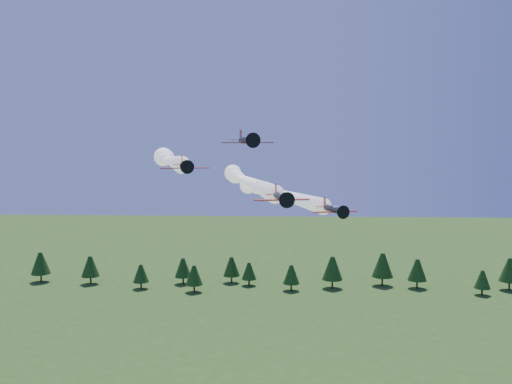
{
  "coord_description": "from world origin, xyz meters",
  "views": [
    {
      "loc": [
        1.9,
        -80.93,
        50.17
      ],
      "look_at": [
        -1.97,
        0.0,
        42.98
      ],
      "focal_mm": 40.0,
      "sensor_mm": 36.0,
      "label": 1
    }
  ],
  "objects_px": {
    "plane_lead": "(246,180)",
    "plane_slot": "(246,140)",
    "plane_right": "(273,192)",
    "plane_left": "(170,160)"
  },
  "relations": [
    {
      "from": "plane_left",
      "to": "plane_right",
      "type": "relative_size",
      "value": 0.79
    },
    {
      "from": "plane_left",
      "to": "plane_slot",
      "type": "height_order",
      "value": "plane_slot"
    },
    {
      "from": "plane_slot",
      "to": "plane_right",
      "type": "bearing_deg",
      "value": 62.77
    },
    {
      "from": "plane_left",
      "to": "plane_slot",
      "type": "distance_m",
      "value": 18.6
    },
    {
      "from": "plane_right",
      "to": "plane_lead",
      "type": "bearing_deg",
      "value": -144.58
    },
    {
      "from": "plane_lead",
      "to": "plane_slot",
      "type": "distance_m",
      "value": 16.57
    },
    {
      "from": "plane_left",
      "to": "plane_lead",
      "type": "bearing_deg",
      "value": -0.92
    },
    {
      "from": "plane_lead",
      "to": "plane_left",
      "type": "distance_m",
      "value": 14.29
    },
    {
      "from": "plane_lead",
      "to": "plane_slot",
      "type": "relative_size",
      "value": 6.23
    },
    {
      "from": "plane_lead",
      "to": "plane_right",
      "type": "bearing_deg",
      "value": 41.91
    }
  ]
}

